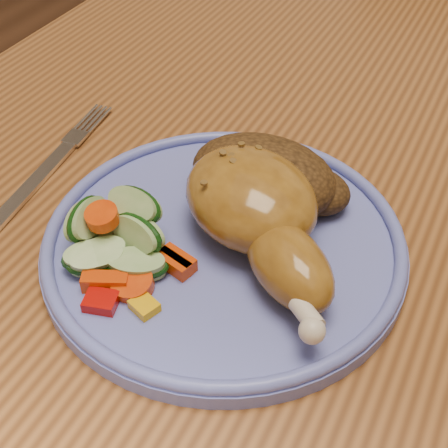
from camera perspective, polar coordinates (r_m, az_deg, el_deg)
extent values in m
cube|color=brown|center=(0.50, 11.43, -3.31)|extent=(0.90, 1.40, 0.04)
cube|color=brown|center=(1.31, 1.64, 8.82)|extent=(0.06, 0.06, 0.71)
cube|color=#4C2D16|center=(1.11, 18.12, 4.29)|extent=(0.42, 0.42, 0.04)
cylinder|color=#4C2D16|center=(1.16, 5.17, -6.76)|extent=(0.04, 0.04, 0.41)
cylinder|color=#4C2D16|center=(1.41, 10.83, 3.29)|extent=(0.04, 0.04, 0.41)
cylinder|color=#5D66BA|center=(0.47, 0.00, -1.90)|extent=(0.27, 0.27, 0.01)
torus|color=#5D66BA|center=(0.46, 0.00, -0.92)|extent=(0.27, 0.27, 0.01)
ellipsoid|color=#97651F|center=(0.45, 2.46, 2.40)|extent=(0.14, 0.13, 0.06)
ellipsoid|color=#97651F|center=(0.42, 5.97, -3.68)|extent=(0.10, 0.09, 0.04)
sphere|color=beige|center=(0.38, 8.05, -9.65)|extent=(0.02, 0.02, 0.02)
ellipsoid|color=#472C11|center=(0.49, 3.62, 4.46)|extent=(0.12, 0.09, 0.05)
ellipsoid|color=#472C11|center=(0.49, 8.19, 3.04)|extent=(0.06, 0.05, 0.03)
ellipsoid|color=#472C11|center=(0.50, -0.36, 4.02)|extent=(0.05, 0.04, 0.02)
cube|color=#A50A05|center=(0.42, -11.17, -6.95)|extent=(0.03, 0.02, 0.01)
cube|color=#E5A507|center=(0.42, -7.30, -7.44)|extent=(0.02, 0.02, 0.01)
cube|color=#E34407|center=(0.44, -4.62, -3.66)|extent=(0.03, 0.02, 0.01)
cylinder|color=#E34407|center=(0.48, -12.18, 0.57)|extent=(0.03, 0.03, 0.02)
cylinder|color=#E34407|center=(0.44, -11.08, 0.67)|extent=(0.02, 0.02, 0.01)
cube|color=#E34407|center=(0.43, -10.81, -5.23)|extent=(0.03, 0.02, 0.01)
cylinder|color=#E34407|center=(0.43, -8.38, -5.39)|extent=(0.03, 0.03, 0.01)
cube|color=#E34407|center=(0.44, -4.19, -3.30)|extent=(0.03, 0.02, 0.01)
cylinder|color=#ACCA83|center=(0.44, -11.49, -2.93)|extent=(0.06, 0.06, 0.02)
cylinder|color=#ACCA83|center=(0.45, -8.13, 1.74)|extent=(0.05, 0.04, 0.04)
cylinder|color=#ACCA83|center=(0.44, -8.02, -3.71)|extent=(0.05, 0.05, 0.02)
cylinder|color=#ACCA83|center=(0.44, -7.89, -0.79)|extent=(0.05, 0.03, 0.04)
cylinder|color=#ACCA83|center=(0.46, -10.85, -0.81)|extent=(0.05, 0.05, 0.02)
cylinder|color=#ACCA83|center=(0.46, -12.50, 0.47)|extent=(0.04, 0.05, 0.04)
cylinder|color=#ACCA83|center=(0.44, -11.78, -3.02)|extent=(0.06, 0.06, 0.02)
cube|color=silver|center=(0.55, -17.02, 3.57)|extent=(0.03, 0.12, 0.00)
cube|color=silver|center=(0.59, -13.45, 7.70)|extent=(0.03, 0.07, 0.00)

